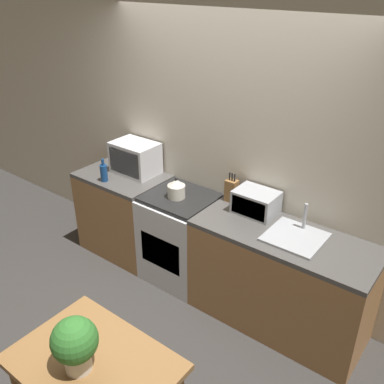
% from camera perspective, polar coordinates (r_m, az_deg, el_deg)
% --- Properties ---
extents(ground_plane, '(16.00, 16.00, 0.00)m').
position_cam_1_polar(ground_plane, '(3.83, -6.33, -18.79)').
color(ground_plane, '#33302D').
extents(wall_back, '(10.00, 0.06, 2.60)m').
position_cam_1_polar(wall_back, '(3.88, 4.94, 5.33)').
color(wall_back, beige).
rests_on(wall_back, ground_plane).
extents(counter_left_run, '(0.89, 0.62, 0.90)m').
position_cam_1_polar(counter_left_run, '(4.63, -8.91, -2.72)').
color(counter_left_run, olive).
rests_on(counter_left_run, ground_plane).
extents(counter_right_run, '(1.48, 0.62, 0.90)m').
position_cam_1_polar(counter_right_run, '(3.73, 11.58, -11.36)').
color(counter_right_run, olive).
rests_on(counter_right_run, ground_plane).
extents(stove_range, '(0.64, 0.62, 0.90)m').
position_cam_1_polar(stove_range, '(4.18, -1.51, -6.02)').
color(stove_range, silver).
rests_on(stove_range, ground_plane).
extents(kettle, '(0.16, 0.16, 0.20)m').
position_cam_1_polar(kettle, '(3.89, -2.11, 0.45)').
color(kettle, beige).
rests_on(kettle, stove_range).
extents(microwave, '(0.46, 0.32, 0.32)m').
position_cam_1_polar(microwave, '(4.39, -7.60, 4.52)').
color(microwave, silver).
rests_on(microwave, counter_left_run).
extents(bottle, '(0.07, 0.07, 0.23)m').
position_cam_1_polar(bottle, '(4.28, -11.68, 2.56)').
color(bottle, navy).
rests_on(bottle, counter_left_run).
extents(knife_block, '(0.10, 0.08, 0.27)m').
position_cam_1_polar(knife_block, '(3.83, 5.29, 0.21)').
color(knife_block, brown).
rests_on(knife_block, counter_right_run).
extents(toaster_oven, '(0.36, 0.27, 0.20)m').
position_cam_1_polar(toaster_oven, '(3.67, 8.50, -1.38)').
color(toaster_oven, '#999BA0').
rests_on(toaster_oven, counter_right_run).
extents(sink_basin, '(0.43, 0.42, 0.24)m').
position_cam_1_polar(sink_basin, '(3.44, 13.63, -5.73)').
color(sink_basin, '#999BA0').
rests_on(sink_basin, counter_right_run).
extents(dining_table, '(0.96, 0.68, 0.74)m').
position_cam_1_polar(dining_table, '(2.80, -12.84, -22.42)').
color(dining_table, brown).
rests_on(dining_table, ground_plane).
extents(potted_plant, '(0.26, 0.26, 0.35)m').
position_cam_1_polar(potted_plant, '(2.57, -15.35, -18.81)').
color(potted_plant, beige).
rests_on(potted_plant, dining_table).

